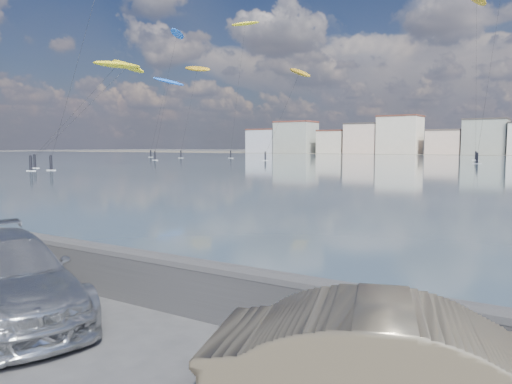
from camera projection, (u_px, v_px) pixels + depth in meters
ground at (46, 363)px, 7.14m from camera, size 700.00×700.00×0.00m
seawall at (174, 281)px, 9.35m from camera, size 400.00×0.36×1.08m
car_silver at (2, 277)px, 8.93m from camera, size 5.58×3.66×1.50m
car_champagne at (421, 378)px, 5.08m from camera, size 4.75×2.95×1.48m
kitesurfer_0 at (117, 66)px, 71.35m from camera, size 2.84×18.55×15.43m
kitesurfer_1 at (177, 36)px, 137.51m from camera, size 6.96×11.66×35.19m
kitesurfer_8 at (300, 73)px, 108.93m from camera, size 10.05×13.80×21.32m
kitesurfer_10 at (169, 83)px, 115.75m from camera, size 6.73×13.09×19.23m
kitesurfer_11 at (126, 68)px, 77.54m from camera, size 8.27×15.98×17.38m
kitesurfer_13 at (477, 1)px, 116.40m from camera, size 6.26×16.93×38.80m
kitesurfer_17 at (197, 69)px, 133.74m from camera, size 11.29×12.18×25.63m
kitesurfer_18 at (245, 27)px, 130.01m from camera, size 6.87×11.81×35.90m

